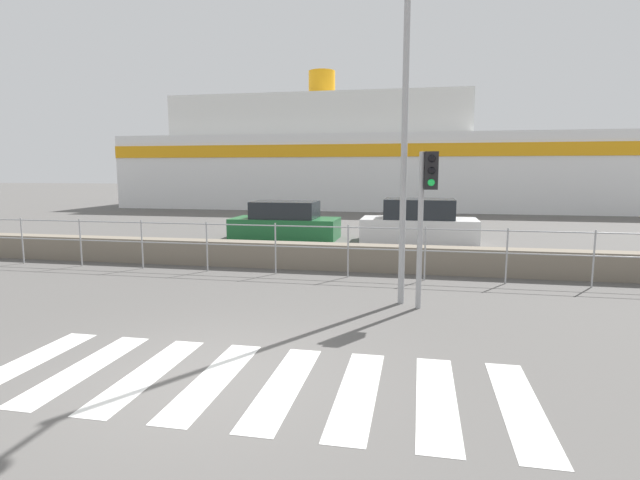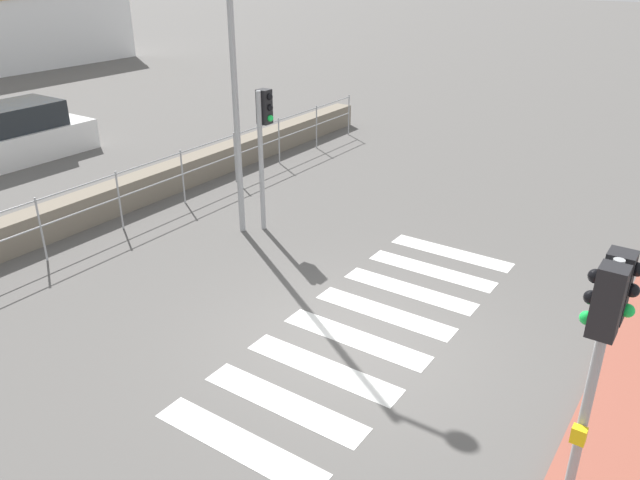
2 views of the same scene
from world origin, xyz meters
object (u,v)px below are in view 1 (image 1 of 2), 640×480
at_px(traffic_light_far, 427,195).
at_px(parked_car_white, 419,224).
at_px(streetlamp, 406,76).
at_px(ferry_boat, 370,161).
at_px(parked_car_green, 285,223).

xyz_separation_m(traffic_light_far, parked_car_white, (-0.13, 8.85, -1.47)).
bearing_deg(parked_car_white, traffic_light_far, -89.18).
xyz_separation_m(streetlamp, ferry_boat, (-3.10, 25.18, -1.10)).
xyz_separation_m(traffic_light_far, ferry_boat, (-3.54, 25.28, 1.02)).
bearing_deg(ferry_boat, streetlamp, -82.98).
bearing_deg(parked_car_green, traffic_light_far, -60.09).
height_order(ferry_boat, parked_car_green, ferry_boat).
bearing_deg(traffic_light_far, streetlamp, 166.83).
bearing_deg(traffic_light_far, ferry_boat, 97.97).
bearing_deg(parked_car_green, streetlamp, -61.98).
xyz_separation_m(ferry_boat, parked_car_white, (3.41, -16.43, -2.50)).
height_order(streetlamp, parked_car_white, streetlamp).
height_order(ferry_boat, parked_car_white, ferry_boat).
bearing_deg(traffic_light_far, parked_car_white, 90.82).
bearing_deg(streetlamp, parked_car_green, 118.02).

